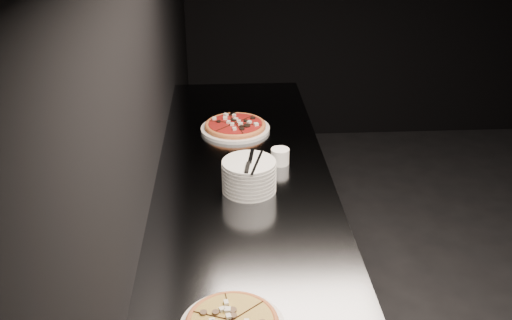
{
  "coord_description": "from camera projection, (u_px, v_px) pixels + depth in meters",
  "views": [
    {
      "loc": [
        -2.2,
        -2.1,
        2.06
      ],
      "look_at": [
        -2.08,
        -0.02,
        1.02
      ],
      "focal_mm": 40.0,
      "sensor_mm": 36.0,
      "label": 1
    }
  ],
  "objects": [
    {
      "name": "wall_left",
      "position": [
        145.0,
        70.0,
        2.15
      ],
      "size": [
        0.02,
        5.0,
        2.8
      ],
      "primitive_type": "cube",
      "color": "black",
      "rests_on": "floor"
    },
    {
      "name": "cutlery",
      "position": [
        251.0,
        163.0,
        2.23
      ],
      "size": [
        0.11,
        0.22,
        0.01
      ],
      "rotation": [
        0.0,
        0.0,
        -0.15
      ],
      "color": "#B0B3B7",
      "rests_on": "plate_stack"
    },
    {
      "name": "pizza_tomato",
      "position": [
        235.0,
        126.0,
        2.83
      ],
      "size": [
        0.37,
        0.37,
        0.04
      ],
      "rotation": [
        0.0,
        0.0,
        -0.27
      ],
      "color": "silver",
      "rests_on": "counter"
    },
    {
      "name": "counter",
      "position": [
        245.0,
        267.0,
        2.59
      ],
      "size": [
        0.74,
        2.44,
        0.92
      ],
      "color": "#5C5E63",
      "rests_on": "floor"
    },
    {
      "name": "ramekin",
      "position": [
        280.0,
        156.0,
        2.5
      ],
      "size": [
        0.08,
        0.08,
        0.07
      ],
      "color": "white",
      "rests_on": "counter"
    },
    {
      "name": "plate_stack",
      "position": [
        249.0,
        176.0,
        2.28
      ],
      "size": [
        0.21,
        0.21,
        0.13
      ],
      "color": "silver",
      "rests_on": "counter"
    }
  ]
}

